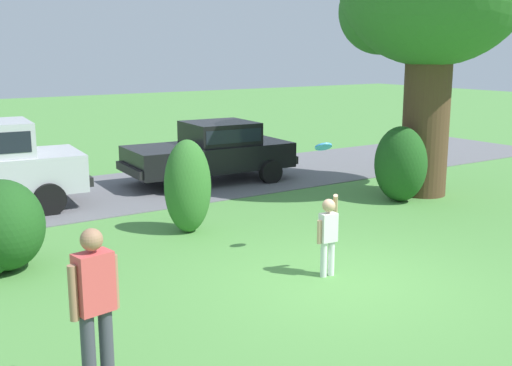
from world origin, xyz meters
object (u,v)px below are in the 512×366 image
at_px(parked_sedan, 212,150).
at_px(adult_onlooker, 95,303).
at_px(child_thrower, 328,231).
at_px(frisbee, 323,147).

height_order(parked_sedan, adult_onlooker, adult_onlooker).
bearing_deg(adult_onlooker, parked_sedan, 53.87).
xyz_separation_m(child_thrower, frisbee, (0.59, 0.86, 1.13)).
height_order(child_thrower, frisbee, frisbee).
distance_m(parked_sedan, adult_onlooker, 10.47).
xyz_separation_m(child_thrower, adult_onlooker, (-4.11, -1.38, 0.27)).
bearing_deg(parked_sedan, child_thrower, -106.20).
bearing_deg(frisbee, child_thrower, -124.44).
distance_m(frisbee, adult_onlooker, 5.28).
relative_size(child_thrower, adult_onlooker, 0.74).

